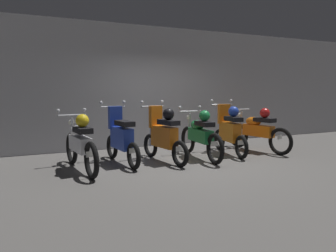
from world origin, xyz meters
name	(u,v)px	position (x,y,z in m)	size (l,w,h in m)	color
ground_plane	(188,162)	(0.00, 0.00, 0.00)	(80.00, 80.00, 0.00)	#565451
back_wall	(148,87)	(0.00, 2.32, 1.60)	(16.00, 0.30, 3.20)	#ADADB2
motorbike_slot_0	(80,143)	(-2.18, 0.21, 0.53)	(0.59, 1.95, 1.15)	black
motorbike_slot_1	(121,138)	(-1.31, 0.47, 0.53)	(0.59, 1.68, 1.29)	black
motorbike_slot_2	(164,135)	(-0.44, 0.27, 0.57)	(0.58, 1.67, 1.29)	black
motorbike_slot_3	(200,135)	(0.44, 0.24, 0.53)	(0.59, 1.95, 1.15)	black
motorbike_slot_4	(229,130)	(1.31, 0.37, 0.57)	(0.58, 1.67, 1.29)	black
motorbike_slot_5	(258,130)	(2.17, 0.38, 0.53)	(0.61, 1.93, 1.08)	black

